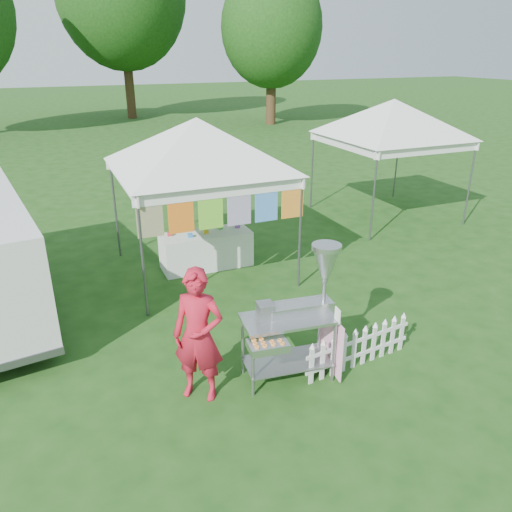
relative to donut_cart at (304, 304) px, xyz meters
name	(u,v)px	position (x,y,z in m)	size (l,w,h in m)	color
ground	(277,362)	(-0.17, 0.39, -1.10)	(120.00, 120.00, 0.00)	#1B4112
canopy_main	(197,118)	(-0.17, 3.88, 1.89)	(4.24, 4.24, 3.45)	#59595E
canopy_right	(395,99)	(5.33, 5.39, 1.89)	(4.24, 4.24, 3.45)	#59595E
tree_right	(272,28)	(9.83, 22.39, 4.09)	(5.60, 5.60, 8.42)	#322412
donut_cart	(304,304)	(0.00, 0.00, 0.00)	(1.42, 0.88, 1.86)	gray
vendor	(198,335)	(-1.38, 0.13, -0.21)	(0.64, 0.42, 1.77)	red
picket_fence	(359,348)	(0.84, -0.13, -0.81)	(1.79, 0.24, 0.56)	silver
display_table	(206,250)	(-0.05, 4.03, -0.73)	(1.80, 0.70, 0.73)	white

